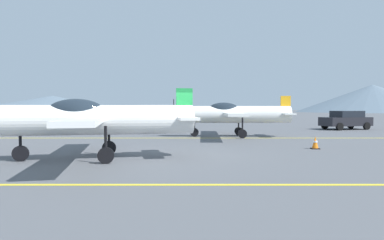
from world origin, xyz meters
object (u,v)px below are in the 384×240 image
at_px(airplane_near, 92,119).
at_px(traffic_cone_front, 314,143).
at_px(airplane_mid, 231,114).
at_px(car_sedan, 344,120).

relative_size(airplane_near, traffic_cone_front, 15.09).
xyz_separation_m(airplane_mid, car_sedan, (10.72, 7.19, -0.66)).
distance_m(airplane_mid, car_sedan, 12.92).
height_order(airplane_near, car_sedan, airplane_near).
bearing_deg(traffic_cone_front, car_sedan, 60.59).
distance_m(airplane_mid, traffic_cone_front, 7.23).
xyz_separation_m(airplane_near, airplane_mid, (6.32, 9.52, 0.00)).
relative_size(airplane_mid, car_sedan, 1.91).
distance_m(airplane_near, airplane_mid, 11.43).
distance_m(car_sedan, traffic_cone_front, 15.66).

